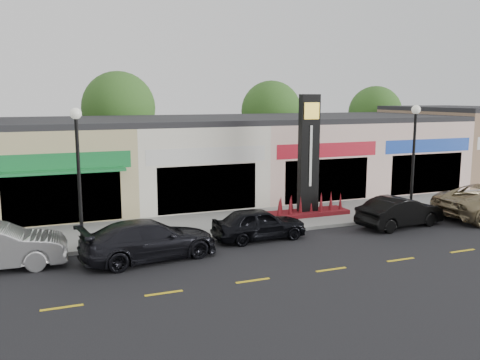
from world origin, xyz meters
The scene contains 17 objects.
ground centered at (0.00, 0.00, 0.00)m, with size 120.00×120.00×0.00m, color black.
sidewalk centered at (0.00, 4.35, 0.07)m, with size 52.00×4.30×0.15m, color gray.
curb centered at (0.00, 2.10, 0.07)m, with size 52.00×0.20×0.15m, color gray.
shop_beige centered at (-8.50, 11.46, 2.40)m, with size 7.00×10.85×4.80m.
shop_cream centered at (-1.50, 11.47, 2.40)m, with size 7.00×10.01×4.80m.
shop_pink_w centered at (5.50, 11.47, 2.40)m, with size 7.00×10.01×4.80m.
shop_pink_e centered at (12.50, 11.47, 2.40)m, with size 7.00×10.01×4.80m.
shop_tan centered at (19.50, 11.48, 2.65)m, with size 7.00×10.01×5.30m.
tree_rear_west centered at (-4.00, 19.50, 5.22)m, with size 5.20×5.20×7.83m.
tree_rear_mid centered at (8.00, 19.50, 4.88)m, with size 4.80×4.80×7.29m.
tree_rear_east centered at (18.00, 19.50, 4.63)m, with size 4.60×4.60×6.94m.
lamp_west_near centered at (-8.00, 2.50, 3.48)m, with size 0.44×0.44×5.47m.
lamp_east_near centered at (8.00, 2.50, 3.48)m, with size 0.44×0.44×5.47m.
pylon_sign centered at (3.00, 4.20, 2.27)m, with size 4.20×1.30×6.00m.
car_dark_sedan centered at (-5.72, 0.51, 0.75)m, with size 5.14×2.09×1.49m, color black.
car_black_sedan centered at (-0.84, 1.48, 0.69)m, with size 4.03×1.62×1.37m, color black.
car_black_conv centered at (6.16, 1.03, 0.71)m, with size 4.34×1.51×1.43m, color black.
Camera 1 is at (-9.24, -17.81, 6.04)m, focal length 38.00 mm.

